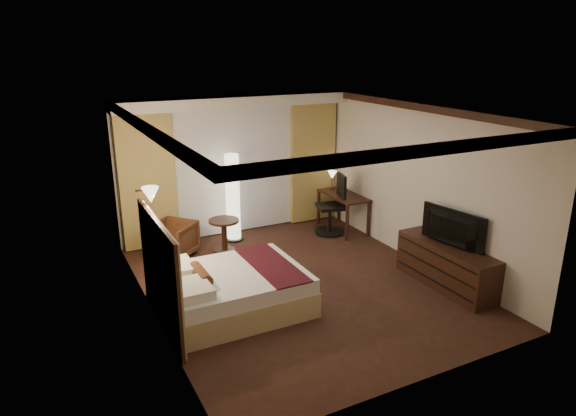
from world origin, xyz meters
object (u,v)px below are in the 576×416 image
office_chair (330,204)px  television (449,226)px  bed (234,291)px  floor_lamp (233,198)px  desk (343,212)px  armchair (173,238)px  side_table (224,235)px  dresser (446,266)px

office_chair → television: bearing=-68.9°
bed → floor_lamp: (1.00, 2.55, 0.56)m
bed → floor_lamp: floor_lamp is taller
floor_lamp → desk: size_ratio=1.44×
armchair → office_chair: office_chair is taller
armchair → floor_lamp: 1.38m
desk → television: 2.92m
floor_lamp → bed: bearing=-111.4°
desk → office_chair: size_ratio=0.97×
side_table → television: bearing=-48.8°
armchair → bed: bearing=-34.5°
floor_lamp → side_table: bearing=-128.3°
bed → desk: 3.77m
side_table → floor_lamp: 0.79m
dresser → television: (-0.03, 0.00, 0.66)m
bed → dresser: dresser is taller
bed → armchair: size_ratio=2.80×
armchair → office_chair: size_ratio=0.58×
bed → armchair: armchair is taller
desk → floor_lamp: bearing=167.2°
bed → floor_lamp: bearing=68.6°
side_table → television: size_ratio=0.55×
office_chair → bed: bearing=-130.7°
bed → side_table: side_table is taller
bed → television: size_ratio=1.79×
dresser → television: 0.66m
armchair → dresser: armchair is taller
floor_lamp → television: (2.18, -3.35, 0.15)m
armchair → floor_lamp: size_ratio=0.42×
armchair → floor_lamp: bearing=61.8°
floor_lamp → television: bearing=-56.9°
television → desk: bearing=-9.4°
dresser → floor_lamp: bearing=123.4°
bed → dresser: (3.21, -0.80, 0.05)m
desk → television: television is taller
side_table → desk: 2.52m
side_table → floor_lamp: size_ratio=0.36×
desk → television: (0.02, -2.86, 0.62)m
office_chair → television: 2.86m
bed → side_table: 2.19m
floor_lamp → television: 4.00m
armchair → side_table: size_ratio=1.17×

